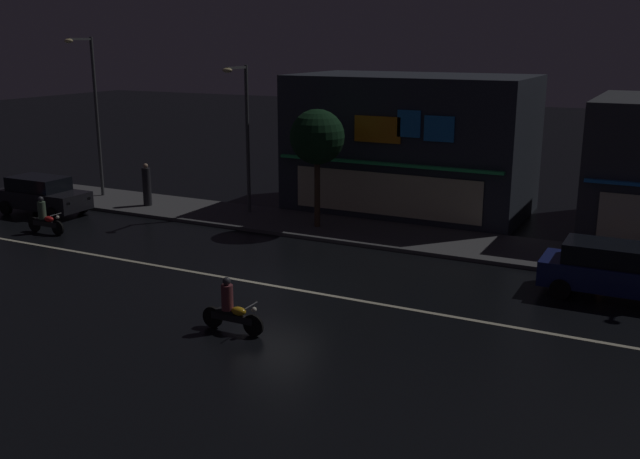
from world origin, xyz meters
The scene contains 13 objects.
ground_plane centered at (0.00, 0.00, 0.00)m, with size 140.00×140.00×0.00m, color black.
lane_divider_stripe centered at (0.00, 0.00, 0.01)m, with size 36.83×0.16×0.01m, color beige.
sidewalk_far centered at (0.00, 7.25, 0.07)m, with size 38.77×3.72×0.14m, color #4C4C4F.
storefront_left_block centered at (0.00, 12.17, 3.06)m, with size 10.46×6.30×6.12m.
streetlamp_west centered at (-14.47, 7.45, 4.60)m, with size 0.44×1.64×7.62m.
streetlamp_mid centered at (-6.06, 7.70, 3.99)m, with size 0.44×1.64×6.45m.
pedestrian_on_sidewalk centered at (-10.98, 6.88, 1.05)m, with size 0.39×0.39×1.97m.
street_tree centered at (-2.13, 6.96, 3.82)m, with size 2.22×2.22×4.82m.
parked_car_near_kerb centered at (9.57, 3.80, 0.87)m, with size 4.30×1.98×1.67m.
parked_car_trailing centered at (-14.49, 3.90, 0.87)m, with size 4.30×1.98×1.67m.
motorcycle_opposite_lane centered at (-11.71, 1.43, 0.63)m, with size 1.90×0.60×1.52m.
motorcycle_trailing_far centered at (0.75, -3.72, 0.63)m, with size 1.90×0.60×1.52m.
traffic_cone centered at (9.06, 4.78, 0.28)m, with size 0.36×0.36×0.55m, color orange.
Camera 1 is at (11.10, -18.79, 7.60)m, focal length 40.56 mm.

